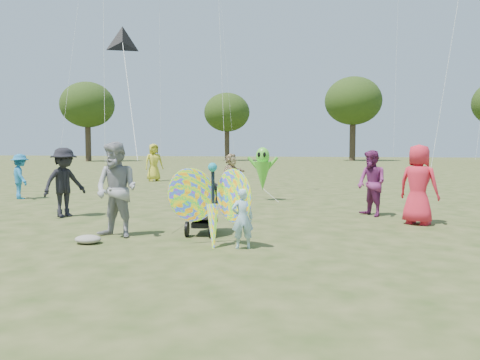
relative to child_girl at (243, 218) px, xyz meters
name	(u,v)px	position (x,y,z in m)	size (l,w,h in m)	color
ground	(231,253)	(-0.10, -0.41, -0.52)	(160.00, 160.00, 0.00)	#51592B
child_girl	(243,218)	(0.00, 0.00, 0.00)	(0.38, 0.25, 1.04)	#97C3D6
adult_man	(117,190)	(-2.59, 0.44, 0.40)	(0.89, 0.70, 1.84)	#949398
grey_bag	(88,239)	(-2.81, -0.23, -0.44)	(0.48, 0.39, 0.15)	gray
crowd_a	(419,185)	(3.27, 3.37, 0.38)	(0.88, 0.57, 1.80)	red
crowd_b	(64,182)	(-5.15, 2.55, 0.34)	(1.11, 0.64, 1.72)	black
crowd_d	(231,173)	(-2.62, 9.37, 0.24)	(1.40, 0.45, 1.51)	tan
crowd_e	(372,183)	(2.30, 4.45, 0.31)	(0.81, 0.63, 1.66)	#772762
crowd_g	(154,162)	(-8.07, 14.57, 0.44)	(0.94, 0.61, 1.92)	gold
crowd_i	(20,176)	(-9.01, 5.80, 0.24)	(0.98, 0.56, 1.52)	#1E6DA4
jogging_stroller	(205,203)	(-1.05, 1.18, 0.09)	(0.59, 1.09, 1.09)	black
butterfly_kite	(213,205)	(-0.55, 0.08, 0.20)	(1.74, 0.75, 1.67)	#EC2550
delta_kite_rig	(123,43)	(-3.31, 2.19, 3.58)	(1.59, 1.99, 3.05)	black
alien_kite	(263,171)	(-1.01, 7.23, 0.45)	(1.12, 0.69, 1.74)	#51C92F
tree_line	(369,99)	(3.56, 44.58, 6.34)	(91.78, 33.60, 10.79)	#3A2D21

